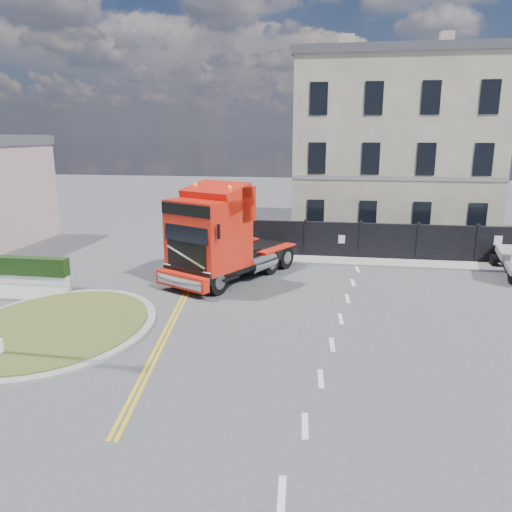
# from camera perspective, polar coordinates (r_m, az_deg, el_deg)

# --- Properties ---
(ground) EXTENTS (120.00, 120.00, 0.00)m
(ground) POSITION_cam_1_polar(r_m,az_deg,el_deg) (19.47, 0.89, -6.29)
(ground) COLOR #424244
(ground) RESTS_ON ground
(traffic_island) EXTENTS (6.80, 6.80, 0.17)m
(traffic_island) POSITION_cam_1_polar(r_m,az_deg,el_deg) (19.08, -22.00, -7.52)
(traffic_island) COLOR gray
(traffic_island) RESTS_ON ground
(hoarding_fence) EXTENTS (18.80, 0.25, 2.00)m
(hoarding_fence) POSITION_cam_1_polar(r_m,az_deg,el_deg) (27.97, 17.05, 1.46)
(hoarding_fence) COLOR black
(hoarding_fence) RESTS_ON ground
(georgian_building) EXTENTS (12.30, 10.30, 12.80)m
(georgian_building) POSITION_cam_1_polar(r_m,az_deg,el_deg) (34.78, 15.06, 11.85)
(georgian_building) COLOR beige
(georgian_building) RESTS_ON ground
(pavement_far) EXTENTS (20.00, 1.60, 0.12)m
(pavement_far) POSITION_cam_1_polar(r_m,az_deg,el_deg) (27.24, 16.01, -0.82)
(pavement_far) COLOR gray
(pavement_far) RESTS_ON ground
(truck) EXTENTS (5.81, 7.83, 4.43)m
(truck) POSITION_cam_1_polar(r_m,az_deg,el_deg) (22.86, -4.23, 1.90)
(truck) COLOR black
(truck) RESTS_ON ground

